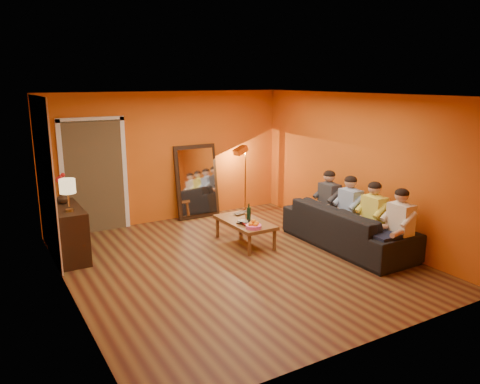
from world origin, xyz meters
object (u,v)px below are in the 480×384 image
sofa (348,227)px  sideboard (68,233)px  laptop (243,214)px  wine_bottle (249,212)px  floor_lamp (245,181)px  coffee_table (245,232)px  person_far_left (400,227)px  mirror_frame (197,181)px  vase (62,198)px  person_mid_left (373,218)px  person_far_right (329,203)px  dog (327,219)px  tumbler (247,215)px  person_mid_right (350,210)px  table_lamp (68,195)px

sofa → sideboard: bearing=66.0°
sofa → laptop: (-1.26, 1.38, 0.07)m
wine_bottle → floor_lamp: bearing=60.9°
coffee_table → person_far_left: (1.57, -2.03, 0.40)m
person_far_left → wine_bottle: 2.50m
mirror_frame → vase: bearing=-163.4°
floor_lamp → vase: floor_lamp is taller
coffee_table → laptop: size_ratio=3.58×
sofa → laptop: sofa is taller
floor_lamp → person_far_left: bearing=-92.1°
person_mid_left → person_far_right: 1.10m
person_far_left → person_mid_left: same height
person_far_right → coffee_table: bearing=166.3°
sofa → floor_lamp: 2.75m
sideboard → dog: size_ratio=1.79×
sofa → laptop: 1.87m
tumbler → laptop: size_ratio=0.28×
person_mid_right → floor_lamp: bearing=102.4°
person_far_right → laptop: bearing=152.2°
dog → tumbler: 1.50m
sideboard → tumbler: bearing=-14.2°
tumbler → person_mid_right: bearing=-36.0°
dog → laptop: dog is taller
dog → person_far_right: (0.06, 0.04, 0.28)m
tumbler → floor_lamp: bearing=60.2°
table_lamp → coffee_table: table_lamp is taller
dog → person_far_right: person_far_right is taller
person_far_left → wine_bottle: person_far_left is taller
person_mid_left → vase: person_mid_left is taller
sofa → floor_lamp: (-0.44, 2.69, 0.36)m
person_mid_left → wine_bottle: size_ratio=3.94×
table_lamp → floor_lamp: 3.98m
table_lamp → coffee_table: size_ratio=0.42×
mirror_frame → person_mid_right: size_ratio=1.25×
vase → dog: bearing=-19.6°
mirror_frame → person_mid_right: 3.28m
sideboard → person_mid_right: (4.37, -1.79, 0.18)m
floor_lamp → sideboard: bearing=-178.9°
mirror_frame → sofa: mirror_frame is taller
sofa → person_mid_left: person_mid_left is taller
sofa → person_far_right: 0.71m
wine_bottle → vase: bearing=157.9°
mirror_frame → person_mid_left: bearing=-65.2°
sideboard → vase: size_ratio=5.89×
mirror_frame → person_mid_left: mirror_frame is taller
person_mid_left → laptop: bearing=127.2°
sideboard → coffee_table: sideboard is taller
dog → person_far_left: size_ratio=0.54×
mirror_frame → sideboard: (-2.79, -1.08, -0.34)m
person_mid_right → vase: (-4.37, 2.04, 0.34)m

